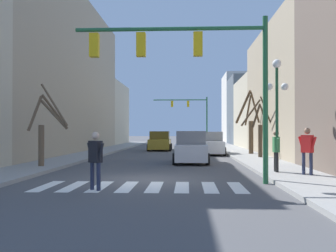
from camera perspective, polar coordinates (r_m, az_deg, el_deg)
The scene contains 17 objects.
ground_plane at distance 14.88m, azimuth -3.11°, elevation -7.81°, with size 240.00×240.00×0.00m, color #4C4C4F.
sidewalk_right at distance 15.40m, azimuth 18.93°, elevation -7.25°, with size 2.55×90.00×0.15m.
building_row_left at distance 34.08m, azimuth -17.17°, elevation 6.50°, with size 6.00×48.93×13.74m.
building_row_right at distance 36.53m, azimuth 16.29°, elevation 3.66°, with size 6.00×54.34×10.17m.
crosswalk_stripes at distance 13.07m, azimuth -3.95°, elevation -8.78°, with size 6.75×2.60×0.01m.
traffic_signal_near at distance 14.00m, azimuth 3.48°, elevation 9.57°, with size 6.78×0.28×5.84m.
traffic_signal_far at distance 53.96m, azimuth 3.39°, elevation 2.38°, with size 7.43×0.28×6.49m.
street_lamp_right_corner at distance 16.77m, azimuth 15.52°, elevation 4.70°, with size 0.95×0.36×4.63m.
car_parked_right_near at distance 36.50m, azimuth -1.18°, elevation -2.28°, with size 2.15×4.29×1.80m.
car_parked_right_far at distance 30.48m, azimuth 6.10°, elevation -2.61°, with size 2.18×4.63×1.77m.
car_driving_away_lane at distance 22.45m, azimuth 3.33°, elevation -3.25°, with size 1.99×4.21×1.82m.
pedestrian_crossing_street at distance 12.41m, azimuth -10.49°, elevation -4.25°, with size 0.67×0.55×1.81m.
pedestrian_on_right_sidewalk at distance 15.98m, azimuth 19.56°, elevation -2.89°, with size 0.60×0.63×1.81m.
pedestrian_waiting_at_curb at distance 16.79m, azimuth 15.42°, elevation -3.00°, with size 0.23×0.73×1.71m.
street_tree_left_mid at distance 29.93m, azimuth 11.74°, elevation 0.09°, with size 1.76×1.77×4.74m.
street_tree_right_far at distance 19.80m, azimuth -17.45°, elevation -0.55°, with size 1.93×1.47×3.97m.
street_tree_left_far at distance 25.92m, azimuth 13.11°, elevation -0.60°, with size 2.28×1.63×3.94m.
Camera 1 is at (1.51, -14.69, 1.84)m, focal length 42.00 mm.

